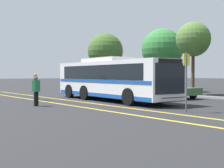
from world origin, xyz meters
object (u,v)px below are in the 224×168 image
(bus_stop_sign, at_px, (186,75))
(tree_3, at_px, (162,49))
(parked_car_0, at_px, (82,84))
(parked_car_1, at_px, (114,86))
(transit_bus, at_px, (112,78))
(pedestrian_1, at_px, (36,89))
(parked_car_2, at_px, (171,89))
(pedestrian_0, at_px, (35,85))
(tree_0, at_px, (105,51))
(tree_2, at_px, (193,40))

(bus_stop_sign, height_order, tree_3, tree_3)
(parked_car_0, distance_m, tree_3, 9.20)
(parked_car_1, bearing_deg, transit_bus, 51.34)
(pedestrian_1, bearing_deg, tree_3, 175.65)
(tree_3, bearing_deg, parked_car_2, -43.12)
(parked_car_1, bearing_deg, pedestrian_0, 16.39)
(parked_car_0, bearing_deg, parked_car_2, 90.22)
(parked_car_1, height_order, bus_stop_sign, bus_stop_sign)
(parked_car_2, distance_m, bus_stop_sign, 8.96)
(bus_stop_sign, distance_m, tree_0, 25.73)
(bus_stop_sign, xyz_separation_m, tree_2, (-7.49, 10.41, 3.01))
(bus_stop_sign, bearing_deg, pedestrian_0, -73.83)
(tree_0, bearing_deg, transit_bus, -35.81)
(transit_bus, xyz_separation_m, tree_3, (-5.44, 10.87, 2.83))
(tree_0, distance_m, tree_3, 9.73)
(parked_car_1, distance_m, parked_car_2, 6.97)
(pedestrian_1, height_order, tree_0, tree_0)
(tree_2, bearing_deg, parked_car_2, -74.36)
(tree_2, bearing_deg, pedestrian_1, -88.20)
(tree_0, bearing_deg, parked_car_2, -20.53)
(parked_car_1, xyz_separation_m, bus_stop_sign, (13.30, -6.39, 1.04))
(tree_0, height_order, tree_3, tree_0)
(tree_3, bearing_deg, parked_car_1, -96.00)
(pedestrian_0, height_order, tree_2, tree_2)
(transit_bus, xyz_separation_m, tree_2, (-0.24, 9.07, 3.25))
(parked_car_2, relative_size, bus_stop_sign, 1.63)
(tree_3, bearing_deg, parked_car_0, -137.50)
(parked_car_1, relative_size, tree_3, 0.72)
(pedestrian_1, xyz_separation_m, tree_0, (-15.38, 16.49, 3.77))
(bus_stop_sign, bearing_deg, tree_3, -130.61)
(tree_0, distance_m, tree_2, 15.04)
(transit_bus, height_order, tree_2, tree_2)
(tree_2, bearing_deg, tree_0, 172.87)
(tree_3, bearing_deg, bus_stop_sign, -43.90)
(transit_bus, distance_m, pedestrian_0, 5.30)
(parked_car_1, relative_size, parked_car_2, 1.03)
(transit_bus, height_order, pedestrian_0, transit_bus)
(pedestrian_0, bearing_deg, parked_car_0, 148.51)
(parked_car_1, xyz_separation_m, parked_car_2, (6.97, -0.14, 0.01))
(parked_car_0, bearing_deg, pedestrian_0, 43.12)
(pedestrian_1, relative_size, tree_2, 0.27)
(transit_bus, xyz_separation_m, pedestrian_0, (-3.64, -3.83, -0.46))
(pedestrian_0, height_order, tree_0, tree_0)
(parked_car_0, height_order, pedestrian_0, pedestrian_0)
(tree_3, bearing_deg, tree_2, -19.09)
(pedestrian_1, bearing_deg, transit_bus, 158.87)
(bus_stop_sign, height_order, tree_0, tree_0)
(parked_car_0, relative_size, parked_car_1, 0.99)
(transit_bus, xyz_separation_m, tree_0, (-15.16, 10.94, 3.21))
(bus_stop_sign, bearing_deg, transit_bus, -97.17)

